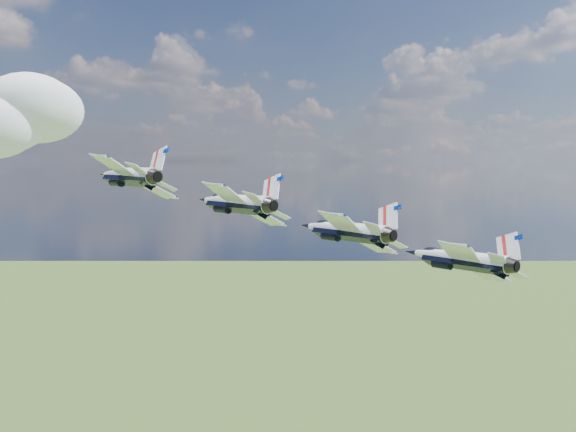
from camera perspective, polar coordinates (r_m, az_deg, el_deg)
jet_0 at (r=72.69m, az=-14.17°, el=3.51°), size 11.76×15.16×8.41m
jet_1 at (r=69.66m, az=-4.88°, el=1.22°), size 11.76×15.16×8.41m
jet_2 at (r=68.70m, az=4.94°, el=-1.24°), size 11.76×15.16×8.41m
jet_3 at (r=69.91m, az=14.74°, el=-3.65°), size 11.76×15.16×8.41m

